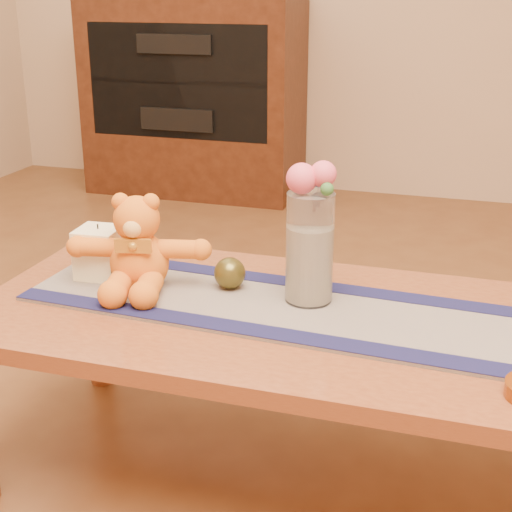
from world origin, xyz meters
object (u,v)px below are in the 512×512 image
(teddy_bear, at_px, (138,243))
(glass_vase, at_px, (310,248))
(bronze_ball, at_px, (230,273))
(pillar_candle, at_px, (100,252))

(teddy_bear, relative_size, glass_vase, 1.26)
(glass_vase, xyz_separation_m, bronze_ball, (-0.20, 0.01, -0.09))
(glass_vase, bearing_deg, bronze_ball, 175.78)
(teddy_bear, distance_m, glass_vase, 0.42)
(pillar_candle, height_order, bronze_ball, pillar_candle)
(teddy_bear, height_order, glass_vase, glass_vase)
(teddy_bear, height_order, pillar_candle, teddy_bear)
(pillar_candle, bearing_deg, teddy_bear, -13.83)
(bronze_ball, bearing_deg, pillar_candle, -176.46)
(glass_vase, relative_size, bronze_ball, 3.36)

